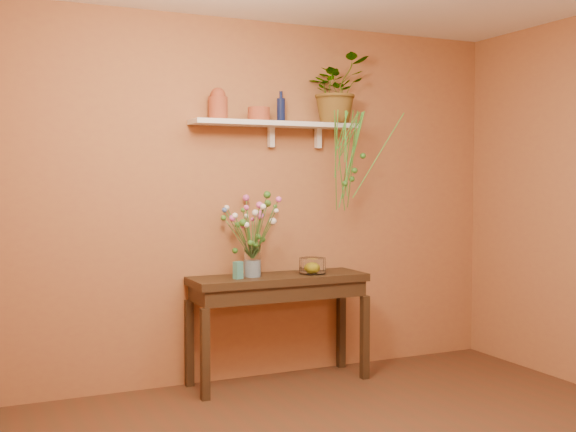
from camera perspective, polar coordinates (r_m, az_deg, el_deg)
name	(u,v)px	position (r m, az deg, el deg)	size (l,w,h in m)	color
room	(415,211)	(3.70, 10.09, 0.41)	(4.04, 4.04, 2.70)	#4F2A19
sideboard	(279,291)	(5.32, -0.76, -5.98)	(1.32, 0.42, 0.80)	#312013
wall_shelf	(277,125)	(5.38, -0.87, 7.27)	(1.30, 0.24, 0.19)	white
terracotta_jug	(218,104)	(5.24, -5.60, 8.83)	(0.18, 0.18, 0.23)	#A13C24
terracotta_pot	(259,114)	(5.30, -2.34, 8.11)	(0.16, 0.16, 0.10)	#A13C24
blue_bottle	(281,110)	(5.43, -0.57, 8.47)	(0.07, 0.07, 0.23)	#0F173E
spider_plant	(336,90)	(5.61, 3.84, 10.00)	(0.47, 0.41, 0.52)	#326A20
plant_fronds	(351,160)	(5.47, 5.05, 4.49)	(0.60, 0.26, 0.75)	#326A20
glass_vase	(252,262)	(5.21, -2.85, -3.67)	(0.12, 0.12, 0.26)	white
bouquet	(252,220)	(5.17, -2.85, -0.30)	(0.45, 0.47, 0.49)	#386B28
glass_bowl	(313,266)	(5.38, 1.97, -4.04)	(0.20, 0.20, 0.12)	white
lemon	(312,268)	(5.37, 1.95, -4.12)	(0.09, 0.09, 0.09)	yellow
carton	(238,270)	(5.11, -4.00, -4.33)	(0.06, 0.05, 0.12)	#2B6287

